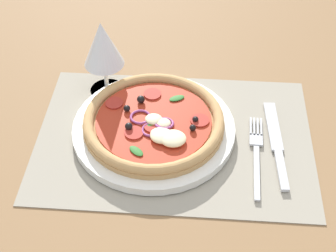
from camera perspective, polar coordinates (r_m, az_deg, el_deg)
ground_plane at (r=87.44cm, az=0.70°, el=-1.93°), size 190.00×140.00×2.40cm
placemat at (r=86.43cm, az=0.71°, el=-1.30°), size 46.60×32.15×0.40cm
plate at (r=86.60cm, az=-1.60°, el=-0.31°), size 27.69×27.69×1.48cm
pizza at (r=85.23cm, az=-1.60°, el=0.51°), size 23.92×23.92×2.67cm
fork at (r=84.88cm, az=9.90°, el=-2.86°), size 2.41×18.04×0.44cm
knife at (r=86.89cm, az=12.08°, el=-1.83°), size 2.77×20.06×0.62cm
wine_glass at (r=90.18cm, az=-7.36°, el=8.86°), size 7.20×7.20×14.90cm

